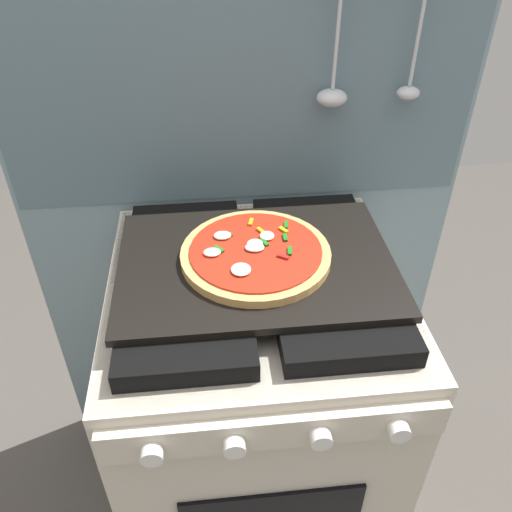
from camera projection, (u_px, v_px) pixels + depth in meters
ground_plane at (256, 499)px, 1.59m from camera, size 4.00×4.00×0.00m
kitchen_backsplash at (243, 222)px, 1.38m from camera, size 1.10×0.09×1.55m
stove at (256, 408)px, 1.31m from camera, size 0.60×0.64×0.90m
baking_tray at (256, 263)px, 1.04m from camera, size 0.54×0.38×0.02m
pizza_left at (253, 254)px, 1.03m from camera, size 0.30×0.30×0.03m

